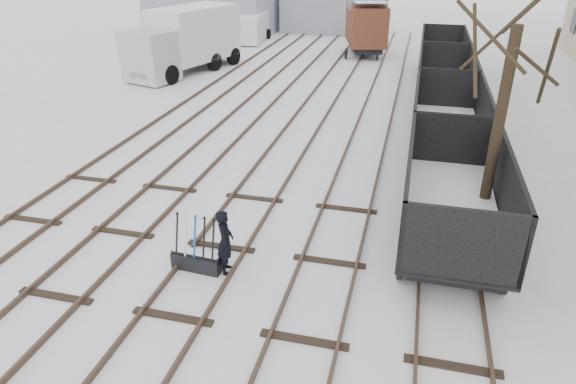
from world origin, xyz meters
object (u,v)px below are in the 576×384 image
object	(u,v)px
ground_frame	(197,259)
worker	(225,242)
crane	(189,4)
lorry	(185,40)
freight_wagon_a	(452,208)
box_van_wagon	(366,23)
panel_van	(250,27)

from	to	relation	value
ground_frame	worker	bearing A→B (deg)	11.89
crane	lorry	bearing A→B (deg)	-74.62
freight_wagon_a	crane	world-z (taller)	crane
ground_frame	lorry	bearing A→B (deg)	119.10
lorry	freight_wagon_a	bearing A→B (deg)	-30.65
crane	freight_wagon_a	bearing A→B (deg)	-61.75
worker	freight_wagon_a	bearing A→B (deg)	-80.01
freight_wagon_a	lorry	distance (m)	22.86
box_van_wagon	lorry	bearing A→B (deg)	-155.56
worker	lorry	distance (m)	22.15
ground_frame	box_van_wagon	xyz separation A→B (m)	(0.99, 27.90, 1.94)
lorry	panel_van	bearing A→B (deg)	104.20
box_van_wagon	freight_wagon_a	bearing A→B (deg)	-92.04
lorry	ground_frame	bearing A→B (deg)	-48.22
lorry	panel_van	world-z (taller)	lorry
worker	lorry	world-z (taller)	lorry
ground_frame	panel_van	world-z (taller)	panel_van
panel_van	worker	bearing A→B (deg)	-78.69
freight_wagon_a	lorry	bearing A→B (deg)	132.38
box_van_wagon	panel_van	size ratio (longest dim) A/B	1.04
freight_wagon_a	crane	xyz separation A→B (m)	(-20.12, 28.20, 1.71)
worker	crane	size ratio (longest dim) A/B	0.17
freight_wagon_a	panel_van	distance (m)	31.73
ground_frame	freight_wagon_a	xyz separation A→B (m)	(6.21, 2.99, 0.74)
worker	panel_van	size ratio (longest dim) A/B	0.33
ground_frame	panel_van	size ratio (longest dim) A/B	0.28
box_van_wagon	lorry	world-z (taller)	lorry
freight_wagon_a	lorry	world-z (taller)	lorry
ground_frame	box_van_wagon	world-z (taller)	box_van_wagon
ground_frame	worker	xyz separation A→B (m)	(0.75, 0.10, 0.58)
panel_van	box_van_wagon	bearing A→B (deg)	-23.55
freight_wagon_a	panel_van	xyz separation A→B (m)	(-14.85, 28.04, 0.14)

